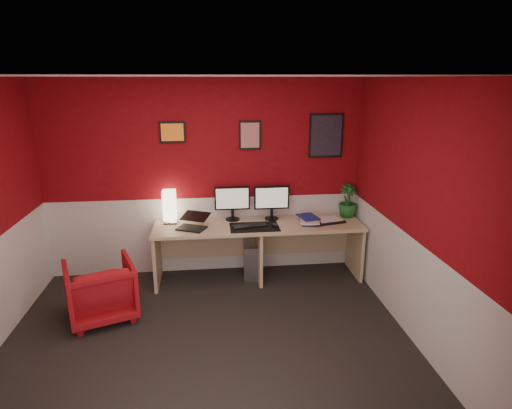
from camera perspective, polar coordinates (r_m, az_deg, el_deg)
name	(u,v)px	position (r m, az deg, el deg)	size (l,w,h in m)	color
ground	(208,345)	(4.41, -6.31, -18.04)	(4.00, 3.50, 0.01)	black
ceiling	(199,76)	(3.64, -7.59, 16.50)	(4.00, 3.50, 0.01)	white
wall_back	(204,179)	(5.53, -6.84, 3.38)	(4.00, 0.01, 2.50)	maroon
wall_front	(203,336)	(2.26, -7.02, -16.90)	(4.00, 0.01, 2.50)	maroon
wall_right	(419,215)	(4.31, 20.76, -1.35)	(0.01, 3.50, 2.50)	maroon
wainscot_back	(206,234)	(5.74, -6.59, -3.95)	(4.00, 0.01, 1.00)	silver
wainscot_right	(410,288)	(4.58, 19.75, -10.34)	(0.01, 3.50, 1.00)	silver
desk	(258,252)	(5.50, 0.33, -6.25)	(2.60, 0.65, 0.73)	tan
shoji_lamp	(170,207)	(5.49, -11.37, -0.39)	(0.16, 0.16, 0.40)	#FFE5B2
laptop	(191,220)	(5.24, -8.58, -2.09)	(0.33, 0.23, 0.22)	black
monitor_left	(232,198)	(5.47, -3.16, 0.85)	(0.45, 0.06, 0.58)	black
monitor_right	(272,197)	(5.50, 2.11, 0.94)	(0.45, 0.06, 0.58)	black
desk_mat	(254,227)	(5.27, -0.21, -3.00)	(0.60, 0.38, 0.01)	black
keyboard	(250,226)	(5.28, -0.82, -2.83)	(0.42, 0.14, 0.02)	black
mouse	(275,225)	(5.28, 2.55, -2.78)	(0.06, 0.10, 0.03)	black
book_bottom	(301,223)	(5.43, 5.93, -2.39)	(0.21, 0.28, 0.03)	navy
book_middle	(300,220)	(5.44, 5.85, -2.08)	(0.24, 0.33, 0.02)	silver
book_top	(300,218)	(5.45, 5.90, -1.79)	(0.21, 0.29, 0.03)	navy
zen_tray	(329,221)	(5.55, 9.63, -2.13)	(0.35, 0.25, 0.03)	black
potted_plant	(348,201)	(5.74, 12.08, 0.49)	(0.24, 0.24, 0.43)	#19591E
pc_tower	(251,259)	(5.65, -0.62, -7.17)	(0.20, 0.45, 0.45)	#99999E
armchair	(101,290)	(4.95, -19.88, -10.62)	(0.68, 0.70, 0.63)	#A40D14
art_left	(172,132)	(5.43, -11.01, 9.39)	(0.32, 0.02, 0.26)	orange
art_center	(250,135)	(5.44, -0.81, 9.17)	(0.28, 0.02, 0.36)	red
art_right	(326,136)	(5.63, 9.26, 8.99)	(0.44, 0.02, 0.56)	black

